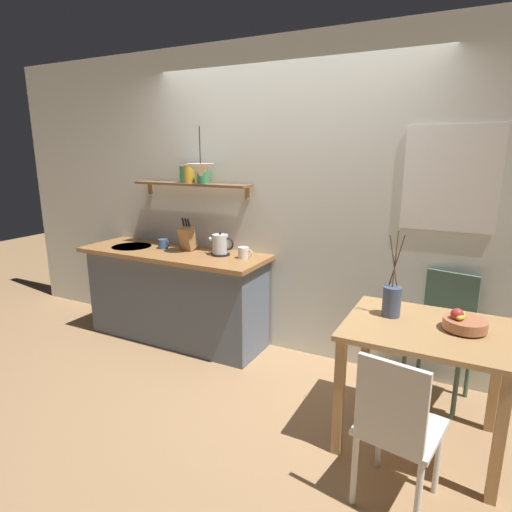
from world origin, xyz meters
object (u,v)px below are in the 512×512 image
(twig_vase, at_px, (392,300))
(knife_block, at_px, (188,238))
(dining_chair_near, at_px, (396,425))
(fruit_bowl, at_px, (464,323))
(dining_table, at_px, (425,347))
(pendant_lamp, at_px, (201,170))
(dining_chair_far, at_px, (443,331))
(coffee_mug_by_sink, at_px, (163,244))
(coffee_mug_spare, at_px, (244,253))
(electric_kettle, at_px, (221,245))

(twig_vase, xyz_separation_m, knife_block, (-1.95, 0.52, 0.12))
(dining_chair_near, distance_m, fruit_bowl, 0.77)
(dining_table, xyz_separation_m, pendant_lamp, (-1.94, 0.52, 0.99))
(dining_chair_far, distance_m, coffee_mug_by_sink, 2.54)
(dining_chair_far, bearing_deg, coffee_mug_by_sink, -178.30)
(dining_chair_far, distance_m, knife_block, 2.29)
(fruit_bowl, relative_size, coffee_mug_spare, 1.77)
(dining_table, height_order, dining_chair_near, dining_chair_near)
(dining_table, xyz_separation_m, coffee_mug_spare, (-1.56, 0.58, 0.28))
(twig_vase, height_order, coffee_mug_spare, twig_vase)
(dining_table, height_order, dining_chair_far, dining_chair_far)
(coffee_mug_spare, distance_m, pendant_lamp, 0.80)
(dining_chair_far, xyz_separation_m, coffee_mug_spare, (-1.64, -0.06, 0.42))
(pendant_lamp, bearing_deg, knife_block, 159.44)
(dining_table, relative_size, electric_kettle, 3.78)
(pendant_lamp, bearing_deg, electric_kettle, 29.66)
(dining_chair_far, bearing_deg, pendant_lamp, -176.44)
(dining_chair_near, bearing_deg, twig_vase, 104.04)
(coffee_mug_spare, bearing_deg, electric_kettle, 177.73)
(dining_table, bearing_deg, dining_chair_far, 83.63)
(dining_chair_far, relative_size, coffee_mug_spare, 6.81)
(dining_table, distance_m, electric_kettle, 1.93)
(dining_chair_near, height_order, coffee_mug_by_sink, coffee_mug_by_sink)
(dining_chair_near, bearing_deg, coffee_mug_by_sink, 153.64)
(twig_vase, distance_m, pendant_lamp, 1.93)
(electric_kettle, relative_size, pendant_lamp, 0.60)
(dining_table, height_order, coffee_mug_by_sink, coffee_mug_by_sink)
(dining_chair_near, relative_size, twig_vase, 1.59)
(twig_vase, bearing_deg, electric_kettle, 161.89)
(coffee_mug_by_sink, bearing_deg, dining_chair_near, -26.36)
(electric_kettle, bearing_deg, coffee_mug_spare, -2.27)
(dining_chair_near, xyz_separation_m, knife_block, (-2.12, 1.21, 0.52))
(dining_table, height_order, fruit_bowl, fruit_bowl)
(electric_kettle, xyz_separation_m, coffee_mug_spare, (0.24, -0.01, -0.04))
(electric_kettle, bearing_deg, fruit_bowl, -15.61)
(twig_vase, bearing_deg, fruit_bowl, -5.64)
(knife_block, bearing_deg, twig_vase, -15.10)
(twig_vase, distance_m, knife_block, 2.02)
(dining_chair_near, distance_m, twig_vase, 0.82)
(coffee_mug_by_sink, distance_m, pendant_lamp, 0.86)
(knife_block, xyz_separation_m, pendant_lamp, (0.23, -0.09, 0.63))
(electric_kettle, relative_size, coffee_mug_spare, 1.80)
(fruit_bowl, distance_m, twig_vase, 0.42)
(fruit_bowl, height_order, electric_kettle, electric_kettle)
(knife_block, relative_size, pendant_lamp, 0.75)
(knife_block, bearing_deg, coffee_mug_by_sink, -172.52)
(dining_chair_far, relative_size, coffee_mug_by_sink, 7.17)
(dining_table, height_order, pendant_lamp, pendant_lamp)
(dining_chair_near, relative_size, electric_kettle, 3.52)
(twig_vase, bearing_deg, dining_table, -19.18)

